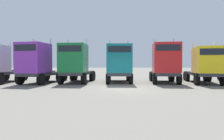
{
  "coord_description": "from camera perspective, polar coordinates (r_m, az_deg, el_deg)",
  "views": [
    {
      "loc": [
        -0.22,
        -14.69,
        1.85
      ],
      "look_at": [
        -0.94,
        4.69,
        1.29
      ],
      "focal_mm": 30.19,
      "sensor_mm": 36.0,
      "label": 1
    }
  ],
  "objects": [
    {
      "name": "semi_truck_purple",
      "position": [
        19.53,
        -21.76,
        2.03
      ],
      "size": [
        3.46,
        6.08,
        4.46
      ],
      "rotation": [
        0.0,
        0.0,
        -1.74
      ],
      "color": "#333338",
      "rests_on": "ground"
    },
    {
      "name": "semi_truck_red",
      "position": [
        19.15,
        15.81,
        2.17
      ],
      "size": [
        3.03,
        5.86,
        4.48
      ],
      "rotation": [
        0.0,
        0.0,
        -1.66
      ],
      "color": "#333338",
      "rests_on": "ground"
    },
    {
      "name": "semi_truck_teal",
      "position": [
        18.92,
        2.17,
        2.1
      ],
      "size": [
        2.65,
        5.72,
        4.39
      ],
      "rotation": [
        0.0,
        0.0,
        -1.55
      ],
      "color": "#333338",
      "rests_on": "ground"
    },
    {
      "name": "semi_truck_yellow",
      "position": [
        19.98,
        26.55,
        1.38
      ],
      "size": [
        3.43,
        6.68,
        4.07
      ],
      "rotation": [
        0.0,
        0.0,
        -1.72
      ],
      "color": "#333338",
      "rests_on": "ground"
    },
    {
      "name": "ground",
      "position": [
        14.81,
        2.98,
        -5.53
      ],
      "size": [
        200.0,
        200.0,
        0.0
      ],
      "primitive_type": "plane",
      "color": "slate"
    },
    {
      "name": "semi_truck_green",
      "position": [
        19.0,
        -11.01,
        2.01
      ],
      "size": [
        2.83,
        6.24,
        4.41
      ],
      "rotation": [
        0.0,
        0.0,
        -1.62
      ],
      "color": "#333338",
      "rests_on": "ground"
    }
  ]
}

